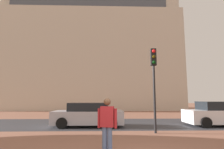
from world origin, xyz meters
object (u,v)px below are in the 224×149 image
(car_white, at_px, (219,114))
(traffic_light_pole, at_px, (154,73))
(person_skater, at_px, (107,123))
(car_silver, at_px, (88,115))

(car_white, relative_size, traffic_light_pole, 0.98)
(car_white, xyz_separation_m, traffic_light_pole, (-4.80, -2.40, 2.32))
(traffic_light_pole, bearing_deg, person_skater, -123.94)
(person_skater, xyz_separation_m, car_white, (7.25, 6.04, -0.23))
(car_silver, relative_size, traffic_light_pole, 1.00)
(car_white, bearing_deg, traffic_light_pole, -153.49)
(car_white, xyz_separation_m, car_silver, (-8.41, 0.00, -0.03))
(person_skater, relative_size, car_silver, 0.40)
(car_white, height_order, car_silver, car_white)
(person_skater, bearing_deg, traffic_light_pole, 56.06)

